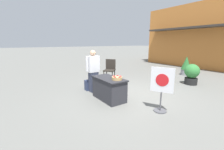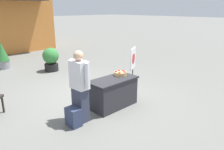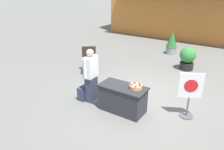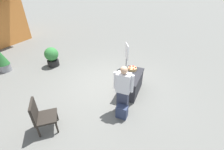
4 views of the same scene
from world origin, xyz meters
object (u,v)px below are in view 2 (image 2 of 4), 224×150
at_px(display_table, 113,93).
at_px(potted_plant_far_right, 51,59).
at_px(potted_plant_far_left, 2,55).
at_px(person_visitor, 80,86).
at_px(backpack, 73,117).
at_px(poster_board, 133,65).
at_px(apple_basket, 120,73).

xyz_separation_m(display_table, potted_plant_far_right, (0.58, 4.21, 0.13)).
bearing_deg(potted_plant_far_left, person_visitor, -93.50).
xyz_separation_m(display_table, backpack, (-1.33, -0.11, -0.17)).
xyz_separation_m(poster_board, potted_plant_far_left, (-2.32, 5.28, -0.13)).
xyz_separation_m(display_table, person_visitor, (-1.08, -0.03, 0.45)).
distance_m(display_table, potted_plant_far_left, 6.02).
xyz_separation_m(potted_plant_far_right, potted_plant_far_left, (-1.29, 1.77, 0.07)).
relative_size(display_table, potted_plant_far_right, 1.37).
bearing_deg(apple_basket, backpack, -173.76).
distance_m(display_table, potted_plant_far_right, 4.26).
relative_size(apple_basket, potted_plant_far_left, 0.29).
relative_size(backpack, potted_plant_far_right, 0.44).
bearing_deg(display_table, apple_basket, 12.51).
distance_m(backpack, poster_board, 3.09).
bearing_deg(backpack, poster_board, 15.30).
bearing_deg(apple_basket, poster_board, 26.32).
relative_size(backpack, poster_board, 0.33).
distance_m(display_table, apple_basket, 0.57).
relative_size(poster_board, potted_plant_far_right, 1.33).
bearing_deg(poster_board, backpack, -102.19).
bearing_deg(potted_plant_far_right, person_visitor, -111.35).
xyz_separation_m(display_table, potted_plant_far_left, (-0.71, 5.98, 0.20)).
bearing_deg(potted_plant_far_right, poster_board, -73.76).
distance_m(apple_basket, backpack, 1.80).
height_order(person_visitor, backpack, person_visitor).
xyz_separation_m(apple_basket, person_visitor, (-1.43, -0.11, 0.02)).
bearing_deg(poster_board, apple_basket, -91.17).
bearing_deg(apple_basket, display_table, -167.49).
distance_m(backpack, potted_plant_far_right, 4.74).
relative_size(display_table, apple_basket, 3.96).
height_order(display_table, poster_board, poster_board).
relative_size(person_visitor, potted_plant_far_right, 1.71).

